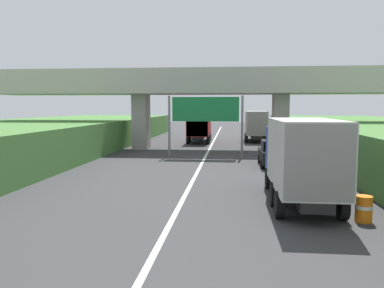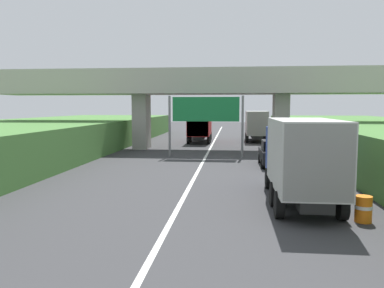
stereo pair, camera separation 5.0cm
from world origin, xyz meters
name	(u,v)px [view 1 (the left image)]	position (x,y,z in m)	size (l,w,h in m)	color
lane_centre_stripe	(204,159)	(0.00, 27.98, 0.00)	(0.20, 95.97, 0.01)	white
overpass_bridge	(210,90)	(0.00, 34.98, 5.43)	(40.00, 4.80, 7.29)	#ADA89E
overhead_highway_sign	(205,113)	(0.00, 29.49, 3.47)	(5.88, 0.18, 4.79)	slate
truck_red	(200,125)	(-1.49, 42.26, 1.93)	(2.44, 7.30, 3.44)	black
truck_white	(255,124)	(4.76, 44.16, 1.93)	(2.44, 7.30, 3.44)	black
truck_blue	(300,156)	(4.81, 15.30, 1.93)	(2.44, 7.30, 3.44)	black
car_black	(274,153)	(4.84, 25.33, 0.86)	(1.86, 4.10, 1.72)	black
construction_barrel_1	(364,209)	(6.54, 12.86, 0.46)	(0.57, 0.57, 0.90)	orange
construction_barrel_2	(335,185)	(6.62, 16.95, 0.46)	(0.57, 0.57, 0.90)	orange
construction_barrel_3	(317,170)	(6.71, 21.03, 0.46)	(0.57, 0.57, 0.90)	orange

